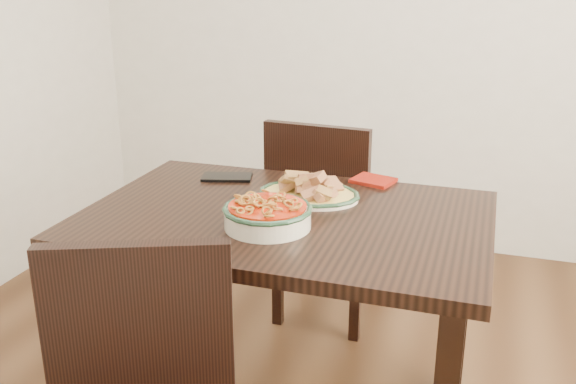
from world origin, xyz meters
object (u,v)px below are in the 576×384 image
(dining_table, at_px, (286,243))
(smartphone, at_px, (227,177))
(fish_plate, at_px, (309,185))
(noodle_bowl, at_px, (268,213))
(chair_far, at_px, (324,213))

(dining_table, distance_m, smartphone, 0.41)
(fish_plate, height_order, noodle_bowl, fish_plate)
(chair_far, relative_size, smartphone, 5.20)
(noodle_bowl, relative_size, smartphone, 1.49)
(fish_plate, distance_m, noodle_bowl, 0.28)
(chair_far, bearing_deg, noodle_bowl, 97.30)
(smartphone, bearing_deg, chair_far, 43.67)
(dining_table, xyz_separation_m, fish_plate, (0.03, 0.15, 0.14))
(dining_table, distance_m, chair_far, 0.69)
(fish_plate, bearing_deg, chair_far, 99.11)
(dining_table, height_order, chair_far, chair_far)
(noodle_bowl, bearing_deg, chair_far, 92.96)
(dining_table, bearing_deg, noodle_bowl, -96.76)
(noodle_bowl, bearing_deg, dining_table, 83.24)
(dining_table, height_order, noodle_bowl, noodle_bowl)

